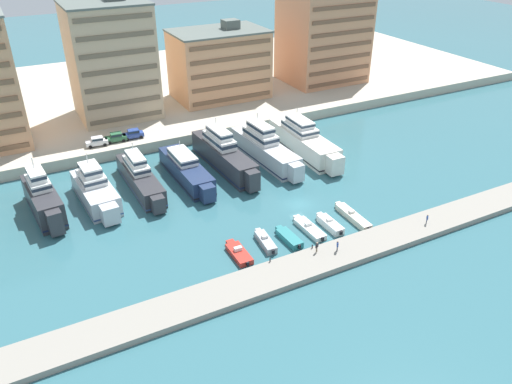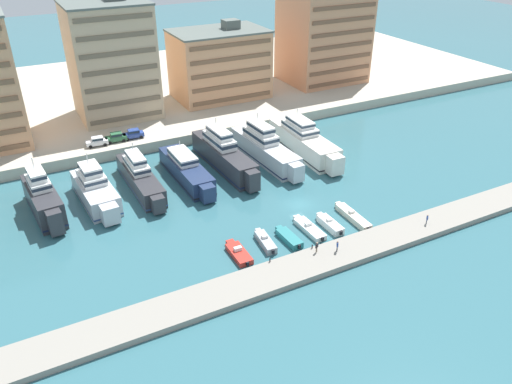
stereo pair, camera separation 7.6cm
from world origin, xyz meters
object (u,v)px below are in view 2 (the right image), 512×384
at_px(yacht_navy_center_left, 186,170).
at_px(motorboat_red_far_left, 238,253).
at_px(yacht_ivory_mid_right, 304,141).
at_px(motorboat_white_center_left, 309,228).
at_px(car_blue_mid_left, 133,134).
at_px(pedestrian_mid_deck, 317,246).
at_px(pedestrian_far_side, 337,245).
at_px(pedestrian_near_edge, 427,218).
at_px(yacht_charcoal_far_left, 43,199).
at_px(car_green_left, 116,137).
at_px(motorboat_white_center, 330,224).
at_px(motorboat_grey_left, 265,241).
at_px(motorboat_cream_center_right, 353,216).
at_px(motorboat_teal_mid_left, 289,238).
at_px(yacht_charcoal_center, 224,155).
at_px(car_white_far_left, 97,141).
at_px(yacht_silver_center_right, 265,148).
at_px(yacht_silver_left, 95,190).
at_px(yacht_charcoal_mid_left, 140,177).

xyz_separation_m(yacht_navy_center_left, motorboat_red_far_left, (-1.67, -24.47, -1.47)).
distance_m(yacht_ivory_mid_right, motorboat_white_center_left, 27.72).
distance_m(car_blue_mid_left, pedestrian_mid_deck, 48.78).
xyz_separation_m(yacht_navy_center_left, pedestrian_far_side, (10.26, -30.87, -0.03)).
bearing_deg(pedestrian_near_edge, yacht_charcoal_far_left, 148.26).
xyz_separation_m(motorboat_white_center_left, car_green_left, (-18.31, 41.17, 2.72)).
bearing_deg(car_green_left, yacht_navy_center_left, -65.35).
bearing_deg(yacht_charcoal_far_left, motorboat_white_center, -32.65).
height_order(motorboat_grey_left, pedestrian_far_side, pedestrian_far_side).
relative_size(motorboat_grey_left, motorboat_cream_center_right, 0.72).
bearing_deg(yacht_charcoal_far_left, car_blue_mid_left, 43.17).
height_order(yacht_navy_center_left, motorboat_white_center_left, yacht_navy_center_left).
height_order(car_green_left, pedestrian_far_side, car_green_left).
distance_m(motorboat_red_far_left, car_blue_mid_left, 42.14).
distance_m(yacht_charcoal_far_left, pedestrian_mid_deck, 42.88).
xyz_separation_m(yacht_ivory_mid_right, motorboat_grey_left, (-21.50, -23.91, -1.95)).
height_order(pedestrian_near_edge, pedestrian_mid_deck, pedestrian_mid_deck).
bearing_deg(motorboat_teal_mid_left, yacht_charcoal_center, 86.93).
height_order(motorboat_white_center_left, pedestrian_far_side, pedestrian_far_side).
bearing_deg(car_white_far_left, motorboat_white_center, -58.69).
xyz_separation_m(yacht_charcoal_center, pedestrian_mid_deck, (-0.07, -30.92, -0.87)).
height_order(motorboat_white_center, pedestrian_mid_deck, pedestrian_mid_deck).
height_order(motorboat_grey_left, pedestrian_mid_deck, pedestrian_mid_deck).
height_order(car_blue_mid_left, pedestrian_far_side, car_blue_mid_left).
bearing_deg(car_white_far_left, motorboat_cream_center_right, -54.24).
xyz_separation_m(yacht_navy_center_left, car_white_far_left, (-11.68, 17.08, 1.26)).
bearing_deg(car_green_left, pedestrian_near_edge, -55.03).
height_order(yacht_silver_center_right, pedestrian_far_side, yacht_silver_center_right).
xyz_separation_m(yacht_silver_left, yacht_navy_center_left, (15.86, 0.71, -0.37)).
bearing_deg(motorboat_red_far_left, car_blue_mid_left, 93.88).
xyz_separation_m(motorboat_white_center, pedestrian_mid_deck, (-5.93, -5.28, 1.26)).
xyz_separation_m(yacht_navy_center_left, motorboat_white_center_left, (10.33, -23.79, -1.47)).
distance_m(yacht_ivory_mid_right, pedestrian_near_edge, 31.50).
distance_m(yacht_charcoal_center, motorboat_teal_mid_left, 25.87).
bearing_deg(yacht_charcoal_mid_left, motorboat_grey_left, -65.94).
xyz_separation_m(yacht_charcoal_far_left, yacht_ivory_mid_right, (48.09, 0.59, -0.22)).
distance_m(yacht_silver_left, yacht_ivory_mid_right, 40.21).
xyz_separation_m(yacht_navy_center_left, car_green_left, (-7.98, 17.38, 1.26)).
bearing_deg(pedestrian_mid_deck, motorboat_white_center, 41.68).
bearing_deg(motorboat_white_center_left, yacht_navy_center_left, 113.48).
distance_m(yacht_charcoal_center, yacht_silver_center_right, 8.30).
relative_size(motorboat_white_center_left, car_blue_mid_left, 1.74).
xyz_separation_m(motorboat_red_far_left, pedestrian_far_side, (11.93, -6.40, 1.44)).
bearing_deg(car_green_left, yacht_silver_center_right, -34.84).
bearing_deg(motorboat_white_center, motorboat_grey_left, 176.85).
relative_size(motorboat_teal_mid_left, car_blue_mid_left, 1.41).
relative_size(yacht_charcoal_mid_left, motorboat_white_center_left, 2.73).
bearing_deg(pedestrian_mid_deck, pedestrian_far_side, -23.46).
bearing_deg(motorboat_red_far_left, pedestrian_mid_deck, -29.45).
relative_size(yacht_silver_left, yacht_silver_center_right, 0.75).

